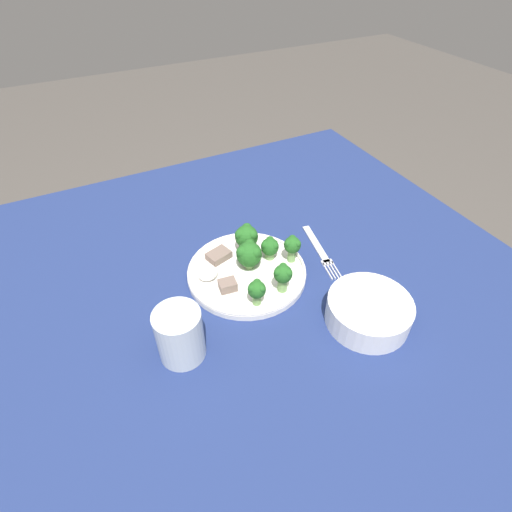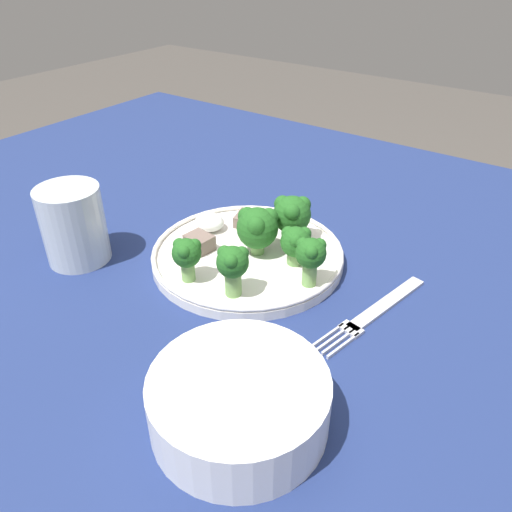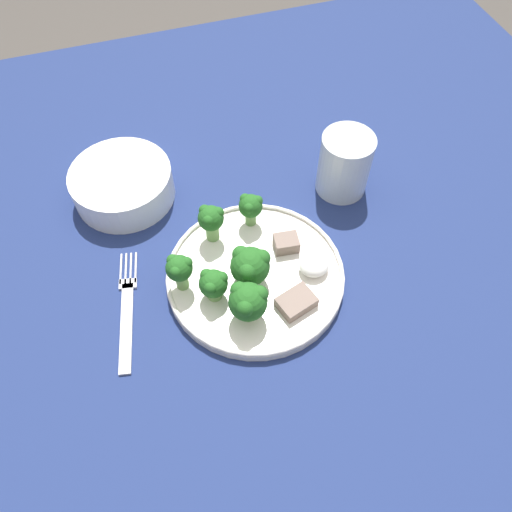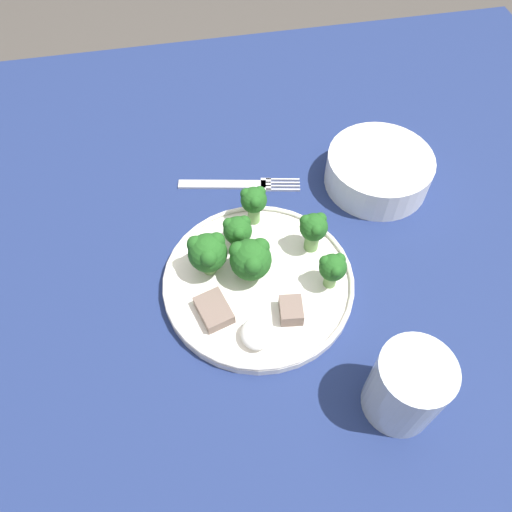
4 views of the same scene
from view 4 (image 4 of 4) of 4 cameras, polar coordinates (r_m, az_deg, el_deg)
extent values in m
plane|color=#4C4742|center=(1.30, 3.30, -21.90)|extent=(8.00, 8.00, 0.00)
cube|color=navy|center=(0.63, 6.36, -7.36)|extent=(1.23, 1.13, 0.03)
cylinder|color=brown|center=(1.29, -24.27, 3.54)|extent=(0.06, 0.06, 0.69)
cylinder|color=brown|center=(1.39, 19.68, 9.84)|extent=(0.06, 0.06, 0.69)
cylinder|color=white|center=(0.63, 0.27, -3.12)|extent=(0.24, 0.24, 0.01)
torus|color=white|center=(0.62, 0.27, -2.68)|extent=(0.24, 0.24, 0.01)
cube|color=silver|center=(0.74, -3.89, 8.15)|extent=(0.04, 0.13, 0.00)
cube|color=silver|center=(0.74, 1.13, 8.14)|extent=(0.03, 0.02, 0.00)
cube|color=silver|center=(0.73, 3.10, 7.54)|extent=(0.01, 0.05, 0.00)
cube|color=silver|center=(0.74, 3.09, 7.93)|extent=(0.01, 0.05, 0.00)
cube|color=silver|center=(0.74, 3.08, 8.31)|extent=(0.01, 0.05, 0.00)
cube|color=silver|center=(0.75, 3.06, 8.69)|extent=(0.01, 0.05, 0.00)
cylinder|color=white|center=(0.75, 13.79, 9.48)|extent=(0.15, 0.15, 0.05)
cylinder|color=white|center=(0.75, 13.74, 9.31)|extent=(0.12, 0.12, 0.04)
cylinder|color=silver|center=(0.55, 16.86, -14.14)|extent=(0.08, 0.08, 0.10)
cylinder|color=silver|center=(0.57, 16.39, -14.83)|extent=(0.07, 0.07, 0.05)
cylinder|color=#709E56|center=(0.67, -0.25, 4.90)|extent=(0.02, 0.02, 0.03)
sphere|color=#215B1E|center=(0.65, -0.26, 6.42)|extent=(0.03, 0.03, 0.03)
sphere|color=#215B1E|center=(0.64, -0.08, 6.19)|extent=(0.02, 0.02, 0.02)
sphere|color=#215B1E|center=(0.65, 0.44, 7.33)|extent=(0.02, 0.02, 0.02)
sphere|color=#215B1E|center=(0.65, -1.14, 7.09)|extent=(0.02, 0.02, 0.02)
cylinder|color=#709E56|center=(0.63, -5.35, -1.06)|extent=(0.02, 0.02, 0.02)
sphere|color=#215B1E|center=(0.61, -5.55, 0.38)|extent=(0.05, 0.05, 0.05)
sphere|color=#215B1E|center=(0.59, -5.44, -0.15)|extent=(0.02, 0.02, 0.02)
sphere|color=#215B1E|center=(0.60, -4.54, 1.72)|extent=(0.02, 0.02, 0.02)
sphere|color=#215B1E|center=(0.60, -6.92, 1.33)|extent=(0.02, 0.02, 0.02)
cylinder|color=#709E56|center=(0.65, 6.38, 1.80)|extent=(0.02, 0.02, 0.03)
sphere|color=#215B1E|center=(0.63, 6.61, 3.29)|extent=(0.04, 0.04, 0.04)
sphere|color=#215B1E|center=(0.61, 6.93, 2.98)|extent=(0.02, 0.02, 0.02)
sphere|color=#215B1E|center=(0.63, 7.37, 4.25)|extent=(0.02, 0.02, 0.02)
sphere|color=#215B1E|center=(0.62, 5.73, 4.00)|extent=(0.02, 0.02, 0.02)
cylinder|color=#709E56|center=(0.62, 8.50, -2.52)|extent=(0.02, 0.02, 0.02)
sphere|color=#215B1E|center=(0.60, 8.78, -1.30)|extent=(0.03, 0.03, 0.03)
sphere|color=#215B1E|center=(0.59, 9.14, -1.69)|extent=(0.02, 0.02, 0.02)
sphere|color=#215B1E|center=(0.60, 9.53, -0.36)|extent=(0.02, 0.02, 0.02)
sphere|color=#215B1E|center=(0.60, 7.93, -0.64)|extent=(0.02, 0.02, 0.02)
cylinder|color=#709E56|center=(0.65, -2.05, 1.78)|extent=(0.02, 0.02, 0.02)
sphere|color=#215B1E|center=(0.64, -2.11, 2.93)|extent=(0.04, 0.04, 0.04)
sphere|color=#215B1E|center=(0.62, -1.96, 2.60)|extent=(0.02, 0.02, 0.02)
sphere|color=#215B1E|center=(0.63, -1.36, 3.92)|extent=(0.02, 0.02, 0.02)
sphere|color=#215B1E|center=(0.63, -3.09, 3.64)|extent=(0.02, 0.02, 0.02)
cylinder|color=#709E56|center=(0.62, -0.59, -1.80)|extent=(0.02, 0.02, 0.02)
sphere|color=#215B1E|center=(0.60, -0.61, -0.42)|extent=(0.05, 0.05, 0.05)
sphere|color=#215B1E|center=(0.58, -0.34, -1.01)|extent=(0.02, 0.02, 0.02)
sphere|color=#215B1E|center=(0.60, 0.50, 1.01)|extent=(0.02, 0.02, 0.02)
sphere|color=#215B1E|center=(0.60, -2.02, 0.59)|extent=(0.02, 0.02, 0.02)
cube|color=#756056|center=(0.60, -4.84, -6.19)|extent=(0.05, 0.05, 0.02)
cube|color=#756056|center=(0.59, 4.10, -6.49)|extent=(0.04, 0.03, 0.02)
ellipsoid|color=white|center=(0.58, 0.02, -8.88)|extent=(0.04, 0.04, 0.02)
camera|label=1|loc=(0.60, 81.27, 16.62)|focal=28.00mm
camera|label=2|loc=(0.83, 32.00, 35.63)|focal=35.00mm
camera|label=3|loc=(0.51, -62.49, 39.64)|focal=35.00mm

